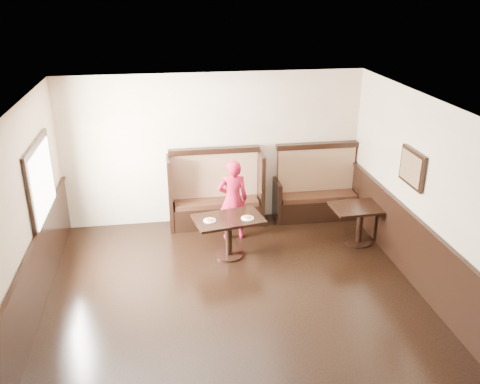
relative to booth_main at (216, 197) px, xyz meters
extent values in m
plane|color=black|center=(0.00, -3.30, -0.53)|extent=(7.00, 7.00, 0.00)
plane|color=beige|center=(0.00, 0.20, 0.87)|extent=(5.50, 0.00, 5.50)
plane|color=beige|center=(-2.75, -3.30, 0.87)|extent=(0.00, 7.00, 7.00)
plane|color=beige|center=(2.75, -3.30, 0.87)|extent=(0.00, 7.00, 7.00)
plane|color=white|center=(0.00, -3.30, 2.27)|extent=(7.00, 7.00, 0.00)
cube|color=black|center=(-2.72, -3.30, -0.03)|extent=(0.05, 6.90, 1.00)
cube|color=black|center=(2.72, -3.30, -0.03)|extent=(0.05, 6.90, 1.00)
cube|color=black|center=(-2.71, -1.40, 1.02)|extent=(0.05, 1.50, 1.20)
cube|color=white|center=(-2.69, -1.40, 1.02)|extent=(0.01, 1.30, 1.00)
cube|color=black|center=(2.71, -2.10, 1.17)|extent=(0.04, 0.70, 0.55)
cube|color=olive|center=(2.69, -2.10, 1.17)|extent=(0.01, 0.60, 0.45)
cube|color=black|center=(0.00, -0.08, -0.32)|extent=(1.60, 0.50, 0.42)
cube|color=#331B10|center=(0.00, -0.08, -0.07)|extent=(1.54, 0.46, 0.09)
cube|color=#541015|center=(0.00, 0.13, 0.37)|extent=(1.60, 0.12, 0.92)
cube|color=black|center=(0.00, 0.13, 0.87)|extent=(1.68, 0.16, 0.10)
cube|color=black|center=(-0.84, 0.02, 0.15)|extent=(0.07, 0.72, 1.36)
cube|color=black|center=(0.84, 0.02, 0.15)|extent=(0.07, 0.72, 1.36)
cube|color=black|center=(1.95, -0.08, -0.32)|extent=(1.50, 0.50, 0.42)
cube|color=#331B10|center=(1.95, -0.08, -0.07)|extent=(1.44, 0.46, 0.09)
cube|color=#541015|center=(1.95, 0.13, 0.37)|extent=(1.50, 0.12, 0.92)
cube|color=black|center=(1.95, 0.13, 0.87)|extent=(1.58, 0.16, 0.10)
cube|color=black|center=(1.16, 0.02, -0.13)|extent=(0.07, 0.72, 0.80)
cube|color=black|center=(2.74, 0.02, -0.13)|extent=(0.07, 0.72, 0.80)
cube|color=black|center=(0.07, -1.29, 0.15)|extent=(1.20, 0.87, 0.05)
cylinder|color=black|center=(0.07, -1.29, -0.20)|extent=(0.11, 0.11, 0.64)
cylinder|color=black|center=(0.07, -1.29, -0.51)|extent=(0.48, 0.48, 0.03)
cube|color=black|center=(2.38, -1.17, 0.15)|extent=(1.02, 0.69, 0.05)
cylinder|color=black|center=(2.38, -1.17, -0.20)|extent=(0.11, 0.11, 0.64)
cylinder|color=black|center=(2.38, -1.17, -0.51)|extent=(0.47, 0.47, 0.03)
imported|color=#A2112D|center=(0.23, -0.64, 0.21)|extent=(0.54, 0.35, 1.47)
cylinder|color=white|center=(-0.25, -1.34, 0.18)|extent=(0.20, 0.20, 0.01)
cylinder|color=tan|center=(-0.25, -1.34, 0.19)|extent=(0.13, 0.13, 0.02)
cylinder|color=#EABA54|center=(-0.25, -1.34, 0.21)|extent=(0.11, 0.11, 0.01)
cylinder|color=white|center=(0.37, -1.35, 0.18)|extent=(0.21, 0.21, 0.01)
cylinder|color=tan|center=(0.37, -1.35, 0.19)|extent=(0.13, 0.13, 0.02)
cylinder|color=#EABA54|center=(0.37, -1.35, 0.21)|extent=(0.11, 0.11, 0.01)
camera|label=1|loc=(-0.91, -8.68, 3.73)|focal=38.00mm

